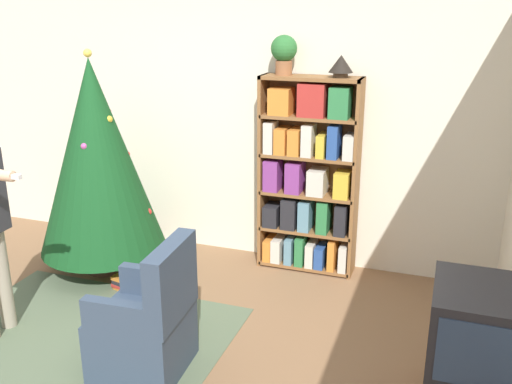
# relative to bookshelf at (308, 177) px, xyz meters

# --- Properties ---
(wall_back) EXTENTS (8.00, 0.10, 2.60)m
(wall_back) POSITION_rel_bookshelf_xyz_m (-0.68, 0.21, 0.43)
(wall_back) COLOR silver
(wall_back) RESTS_ON ground_plane
(area_rug) EXTENTS (2.09, 1.88, 0.01)m
(area_rug) POSITION_rel_bookshelf_xyz_m (-1.24, -1.83, -0.86)
(area_rug) COLOR #56664C
(area_rug) RESTS_ON ground_plane
(bookshelf) EXTENTS (0.86, 0.27, 1.74)m
(bookshelf) POSITION_rel_bookshelf_xyz_m (0.00, 0.00, 0.00)
(bookshelf) COLOR brown
(bookshelf) RESTS_ON ground_plane
(television) EXTENTS (0.47, 0.58, 0.46)m
(television) POSITION_rel_bookshelf_xyz_m (1.38, -1.73, -0.22)
(television) COLOR #28282D
(television) RESTS_ON tv_stand
(christmas_tree) EXTENTS (1.10, 1.10, 1.97)m
(christmas_tree) POSITION_rel_bookshelf_xyz_m (-1.71, -0.64, 0.19)
(christmas_tree) COLOR #4C3323
(christmas_tree) RESTS_ON ground_plane
(armchair) EXTENTS (0.60, 0.59, 0.92)m
(armchair) POSITION_rel_bookshelf_xyz_m (-0.58, -1.85, -0.54)
(armchair) COLOR #334256
(armchair) RESTS_ON ground_plane
(potted_plant) EXTENTS (0.22, 0.22, 0.33)m
(potted_plant) POSITION_rel_bookshelf_xyz_m (-0.24, 0.01, 1.06)
(potted_plant) COLOR #935B38
(potted_plant) RESTS_ON bookshelf
(table_lamp) EXTENTS (0.20, 0.20, 0.18)m
(table_lamp) POSITION_rel_bookshelf_xyz_m (0.25, 0.01, 0.97)
(table_lamp) COLOR #473828
(table_lamp) RESTS_ON bookshelf
(book_pile_near_tree) EXTENTS (0.23, 0.20, 0.12)m
(book_pile_near_tree) POSITION_rel_bookshelf_xyz_m (-1.33, -0.92, -0.81)
(book_pile_near_tree) COLOR orange
(book_pile_near_tree) RESTS_ON ground_plane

